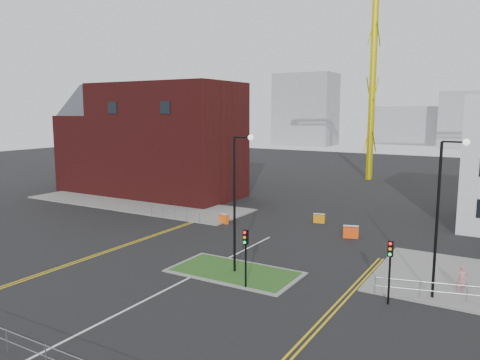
{
  "coord_description": "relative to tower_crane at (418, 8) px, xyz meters",
  "views": [
    {
      "loc": [
        17.49,
        -17.47,
        10.66
      ],
      "look_at": [
        -1.91,
        15.31,
        5.0
      ],
      "focal_mm": 35.0,
      "sensor_mm": 36.0,
      "label": 1
    }
  ],
  "objects": [
    {
      "name": "railing_left",
      "position": [
        -14.93,
        -37.29,
        -24.44
      ],
      "size": [
        6.05,
        0.05,
        1.1
      ],
      "color": "gray",
      "rests_on": "ground"
    },
    {
      "name": "grass_island",
      "position": [
        -1.93,
        -47.29,
        -25.13
      ],
      "size": [
        8.0,
        4.0,
        0.12
      ],
      "primitive_type": "cube",
      "color": "#1D4617",
      "rests_on": "ground"
    },
    {
      "name": "pedestrian",
      "position": [
        11.42,
        -43.5,
        -24.34
      ],
      "size": [
        0.71,
        0.57,
        1.69
      ],
      "primitive_type": "imported",
      "rotation": [
        0.0,
        0.0,
        0.31
      ],
      "color": "tan",
      "rests_on": "ground"
    },
    {
      "name": "barrier_mid",
      "position": [
        -2.16,
        -31.29,
        -24.7
      ],
      "size": [
        1.12,
        0.56,
        0.9
      ],
      "color": "orange",
      "rests_on": "ground"
    },
    {
      "name": "traffic_light_right",
      "position": [
        8.07,
        -47.31,
        -22.62
      ],
      "size": [
        0.28,
        0.33,
        3.65
      ],
      "color": "black",
      "rests_on": "ground"
    },
    {
      "name": "traffic_light_island",
      "position": [
        0.07,
        -49.31,
        -22.62
      ],
      "size": [
        0.28,
        0.33,
        3.65
      ],
      "color": "black",
      "rests_on": "ground"
    },
    {
      "name": "barrier_right",
      "position": [
        2.07,
        -34.99,
        -24.61
      ],
      "size": [
        1.33,
        0.82,
        1.06
      ],
      "color": "#FF460E",
      "rests_on": "ground"
    },
    {
      "name": "yellow_left_b",
      "position": [
        -12.63,
        -45.29,
        -25.18
      ],
      "size": [
        0.12,
        24.0,
        0.01
      ],
      "primitive_type": "cube",
      "color": "gold",
      "rests_on": "ground"
    },
    {
      "name": "streetlamp_right_near",
      "position": [
        10.29,
        -45.29,
        -19.78
      ],
      "size": [
        1.46,
        0.36,
        9.18
      ],
      "color": "black",
      "rests_on": "ground"
    },
    {
      "name": "skyline_d",
      "position": [
        -11.93,
        84.71,
        -19.19
      ],
      "size": [
        30.0,
        12.0,
        12.0
      ],
      "primitive_type": "cube",
      "color": "gray",
      "rests_on": "ground"
    },
    {
      "name": "yellow_right_b",
      "position": [
        5.87,
        -49.29,
        -25.18
      ],
      "size": [
        0.12,
        20.0,
        0.01
      ],
      "primitive_type": "cube",
      "color": "gold",
      "rests_on": "ground"
    },
    {
      "name": "skyline_a",
      "position": [
        -43.93,
        64.71,
        -14.19
      ],
      "size": [
        18.0,
        12.0,
        22.0
      ],
      "primitive_type": "cube",
      "color": "gray",
      "rests_on": "ground"
    },
    {
      "name": "island_kerb",
      "position": [
        -1.93,
        -47.29,
        -25.15
      ],
      "size": [
        8.6,
        4.6,
        0.08
      ],
      "primitive_type": "cube",
      "color": "slate",
      "rests_on": "ground"
    },
    {
      "name": "tower_crane",
      "position": [
        0.0,
        0.0,
        0.0
      ],
      "size": [
        52.99,
        3.59,
        36.39
      ],
      "color": "yellow",
      "rests_on": "ground"
    },
    {
      "name": "streetlamp_island",
      "position": [
        -1.71,
        -47.29,
        -19.78
      ],
      "size": [
        1.46,
        0.36,
        9.18
      ],
      "color": "black",
      "rests_on": "ground"
    },
    {
      "name": "centre_line",
      "position": [
        -3.93,
        -53.29,
        -25.18
      ],
      "size": [
        0.15,
        30.0,
        0.01
      ],
      "primitive_type": "cube",
      "color": "silver",
      "rests_on": "ground"
    },
    {
      "name": "barrier_left",
      "position": [
        -9.95,
        -36.08,
        -24.7
      ],
      "size": [
        1.13,
        0.69,
        0.91
      ],
      "color": "#FE5C0E",
      "rests_on": "ground"
    },
    {
      "name": "yellow_right_a",
      "position": [
        5.57,
        -49.29,
        -25.18
      ],
      "size": [
        0.12,
        20.0,
        0.01
      ],
      "primitive_type": "cube",
      "color": "gold",
      "rests_on": "ground"
    },
    {
      "name": "brick_building",
      "position": [
        -26.9,
        -27.29,
        -18.34
      ],
      "size": [
        24.2,
        10.07,
        14.24
      ],
      "color": "#4A1212",
      "rests_on": "ground"
    },
    {
      "name": "yellow_left_a",
      "position": [
        -12.93,
        -45.29,
        -25.18
      ],
      "size": [
        0.12,
        24.0,
        0.01
      ],
      "primitive_type": "cube",
      "color": "gold",
      "rests_on": "ground"
    },
    {
      "name": "pavement_left",
      "position": [
        -23.93,
        -33.29,
        -25.13
      ],
      "size": [
        28.0,
        8.0,
        0.12
      ],
      "primitive_type": "cube",
      "color": "slate",
      "rests_on": "ground"
    },
    {
      "name": "ground",
      "position": [
        -3.93,
        -55.29,
        -25.19
      ],
      "size": [
        200.0,
        200.0,
        0.0
      ],
      "primitive_type": "plane",
      "color": "black",
      "rests_on": "ground"
    },
    {
      "name": "railing_front",
      "position": [
        -3.93,
        -61.29,
        -24.41
      ],
      "size": [
        24.05,
        0.05,
        1.1
      ],
      "color": "gray",
      "rests_on": "ground"
    }
  ]
}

